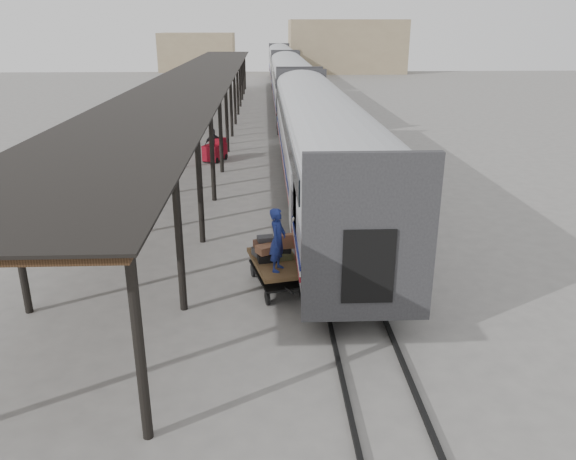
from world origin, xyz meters
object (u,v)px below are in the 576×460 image
Objects in this scene: luggage_tug at (215,151)px; pedestrian at (214,145)px; porter at (278,240)px; baggage_cart at (276,267)px.

pedestrian reaches higher than luggage_tug.
luggage_tug is at bearing 30.02° from porter.
baggage_cart is 1.47× the size of pedestrian.
pedestrian is (-3.19, 17.23, -0.86)m from porter.
luggage_tug is 17.37m from porter.
baggage_cart is 16.88m from pedestrian.
porter is (3.10, -17.05, 1.17)m from luggage_tug.
porter reaches higher than pedestrian.
porter is (0.03, -0.65, 1.10)m from baggage_cart.
porter reaches higher than luggage_tug.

